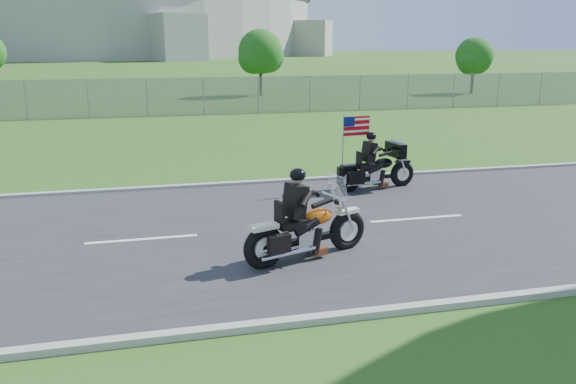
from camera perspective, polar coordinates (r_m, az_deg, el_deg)
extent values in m
plane|color=#2A4A17|center=(11.82, -4.87, -4.26)|extent=(420.00, 420.00, 0.00)
cube|color=#28282B|center=(11.81, -4.87, -4.17)|extent=(120.00, 8.00, 0.04)
cube|color=#9E9B93|center=(15.65, -7.06, 0.73)|extent=(120.00, 0.18, 0.12)
cube|color=#9E9B93|center=(8.14, -0.56, -13.20)|extent=(120.00, 0.18, 0.12)
cube|color=gray|center=(31.37, -19.67, 8.93)|extent=(60.00, 0.03, 2.00)
cylinder|color=#A3A099|center=(182.08, -19.81, 16.19)|extent=(130.00, 130.00, 20.00)
cylinder|color=#382316|center=(41.81, -2.80, 11.47)|extent=(0.22, 0.22, 2.52)
sphere|color=#205316|center=(41.74, -2.83, 14.06)|extent=(3.20, 3.20, 3.20)
sphere|color=#205316|center=(42.34, -2.07, 13.60)|extent=(2.40, 2.40, 2.40)
sphere|color=#205316|center=(41.26, -3.51, 13.42)|extent=(2.24, 2.24, 2.24)
cylinder|color=#382316|center=(45.68, 18.23, 10.88)|extent=(0.22, 0.22, 2.24)
sphere|color=#205316|center=(45.61, 18.40, 12.98)|extent=(2.80, 2.80, 2.80)
sphere|color=#205316|center=(46.27, 18.71, 12.58)|extent=(2.10, 2.10, 2.10)
sphere|color=#205316|center=(45.07, 18.05, 12.49)|extent=(1.96, 1.96, 1.96)
torus|color=black|center=(10.83, 6.01, -3.85)|extent=(0.81, 0.43, 0.79)
torus|color=black|center=(9.88, -2.47, -5.67)|extent=(0.81, 0.43, 0.79)
ellipsoid|color=#D95F0F|center=(10.33, 3.08, -2.48)|extent=(0.68, 0.52, 0.30)
cube|color=black|center=(10.05, 0.45, -3.22)|extent=(0.66, 0.49, 0.13)
cube|color=black|center=(9.95, 0.72, -0.88)|extent=(0.38, 0.49, 0.59)
sphere|color=black|center=(9.86, 0.99, 1.74)|extent=(0.37, 0.37, 0.29)
cube|color=silver|center=(10.43, 5.06, 0.60)|extent=(0.20, 0.48, 0.43)
torus|color=black|center=(15.75, 11.50, 1.82)|extent=(0.74, 0.29, 0.72)
torus|color=black|center=(14.91, 6.19, 1.30)|extent=(0.74, 0.29, 0.72)
ellipsoid|color=black|center=(15.34, 9.66, 2.91)|extent=(0.59, 0.39, 0.27)
cube|color=black|center=(15.10, 8.02, 2.63)|extent=(0.57, 0.37, 0.12)
cube|color=black|center=(15.04, 8.23, 4.05)|extent=(0.29, 0.42, 0.53)
sphere|color=black|center=(14.99, 8.45, 5.63)|extent=(0.30, 0.30, 0.26)
cube|color=black|center=(15.47, 10.88, 4.24)|extent=(0.33, 0.80, 0.39)
cube|color=#B70C11|center=(14.95, 6.98, 6.67)|extent=(0.77, 0.14, 0.51)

